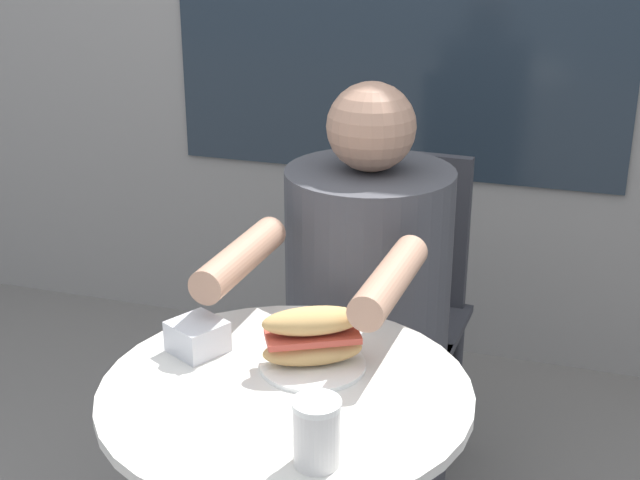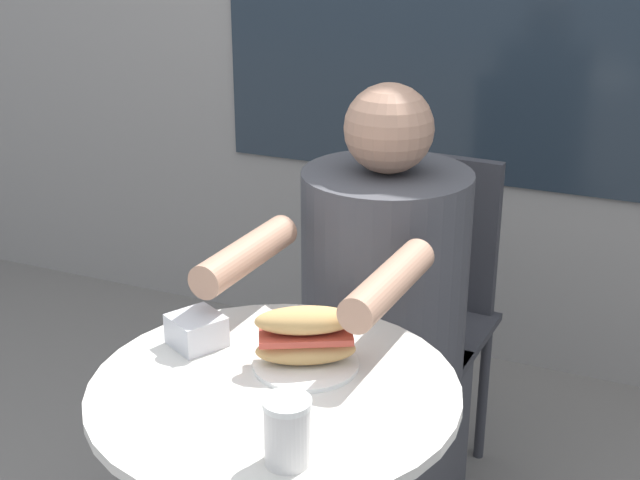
{
  "view_description": "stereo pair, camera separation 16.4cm",
  "coord_description": "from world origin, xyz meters",
  "px_view_note": "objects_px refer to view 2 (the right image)",
  "views": [
    {
      "loc": [
        0.46,
        -1.26,
        1.51
      ],
      "look_at": [
        0.0,
        0.2,
        0.91
      ],
      "focal_mm": 50.0,
      "sensor_mm": 36.0,
      "label": 1
    },
    {
      "loc": [
        0.61,
        -1.2,
        1.51
      ],
      "look_at": [
        0.0,
        0.2,
        0.91
      ],
      "focal_mm": 50.0,
      "sensor_mm": 36.0,
      "label": 2
    }
  ],
  "objects_px": {
    "cafe_table": "(276,478)",
    "diner_chair": "(423,289)",
    "seated_diner": "(373,362)",
    "sandwich_on_plate": "(306,341)",
    "drink_cup": "(287,431)"
  },
  "relations": [
    {
      "from": "drink_cup",
      "to": "cafe_table",
      "type": "bearing_deg",
      "value": 121.73
    },
    {
      "from": "drink_cup",
      "to": "seated_diner",
      "type": "bearing_deg",
      "value": 99.89
    },
    {
      "from": "cafe_table",
      "to": "diner_chair",
      "type": "distance_m",
      "value": 0.88
    },
    {
      "from": "cafe_table",
      "to": "seated_diner",
      "type": "xyz_separation_m",
      "value": [
        -0.01,
        0.53,
        -0.03
      ]
    },
    {
      "from": "diner_chair",
      "to": "drink_cup",
      "type": "relative_size",
      "value": 8.05
    },
    {
      "from": "seated_diner",
      "to": "sandwich_on_plate",
      "type": "xyz_separation_m",
      "value": [
        0.03,
        -0.44,
        0.28
      ]
    },
    {
      "from": "diner_chair",
      "to": "seated_diner",
      "type": "relative_size",
      "value": 0.77
    },
    {
      "from": "cafe_table",
      "to": "diner_chair",
      "type": "relative_size",
      "value": 0.82
    },
    {
      "from": "seated_diner",
      "to": "cafe_table",
      "type": "bearing_deg",
      "value": 93.61
    },
    {
      "from": "seated_diner",
      "to": "diner_chair",
      "type": "bearing_deg",
      "value": -88.22
    },
    {
      "from": "diner_chair",
      "to": "drink_cup",
      "type": "distance_m",
      "value": 1.1
    },
    {
      "from": "sandwich_on_plate",
      "to": "diner_chair",
      "type": "bearing_deg",
      "value": 91.64
    },
    {
      "from": "diner_chair",
      "to": "seated_diner",
      "type": "bearing_deg",
      "value": 91.78
    },
    {
      "from": "cafe_table",
      "to": "sandwich_on_plate",
      "type": "height_order",
      "value": "sandwich_on_plate"
    },
    {
      "from": "seated_diner",
      "to": "sandwich_on_plate",
      "type": "distance_m",
      "value": 0.52
    }
  ]
}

